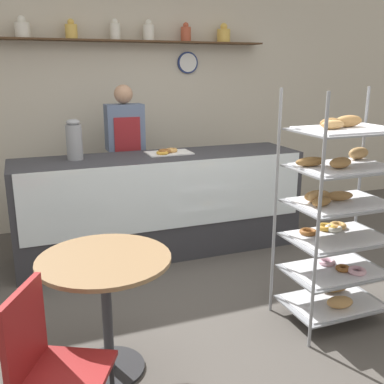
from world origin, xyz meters
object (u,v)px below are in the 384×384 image
(pastry_rack, at_px, (338,215))
(cafe_table, at_px, (106,286))
(person_worker, at_px, (126,157))
(donut_tray_counter, at_px, (168,152))
(coffee_carafe, at_px, (74,140))
(cafe_chair, at_px, (46,359))

(pastry_rack, distance_m, cafe_table, 1.65)
(person_worker, bearing_deg, donut_tray_counter, -55.28)
(person_worker, bearing_deg, coffee_carafe, -143.22)
(cafe_table, bearing_deg, pastry_rack, 0.64)
(person_worker, height_order, donut_tray_counter, person_worker)
(person_worker, xyz_separation_m, coffee_carafe, (-0.56, -0.42, 0.27))
(cafe_table, distance_m, donut_tray_counter, 2.02)
(cafe_chair, relative_size, donut_tray_counter, 1.97)
(coffee_carafe, relative_size, donut_tray_counter, 0.85)
(pastry_rack, bearing_deg, person_worker, 114.71)
(pastry_rack, distance_m, person_worker, 2.39)
(person_worker, distance_m, donut_tray_counter, 0.56)
(cafe_table, distance_m, cafe_chair, 0.64)
(pastry_rack, distance_m, cafe_chair, 2.09)
(cafe_chair, height_order, coffee_carafe, coffee_carafe)
(cafe_chair, bearing_deg, person_worker, 7.04)
(cafe_chair, distance_m, coffee_carafe, 2.42)
(person_worker, xyz_separation_m, donut_tray_counter, (0.31, -0.45, 0.10))
(pastry_rack, distance_m, coffee_carafe, 2.37)
(cafe_table, relative_size, cafe_chair, 0.90)
(donut_tray_counter, bearing_deg, coffee_carafe, 177.72)
(person_worker, relative_size, donut_tray_counter, 3.75)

